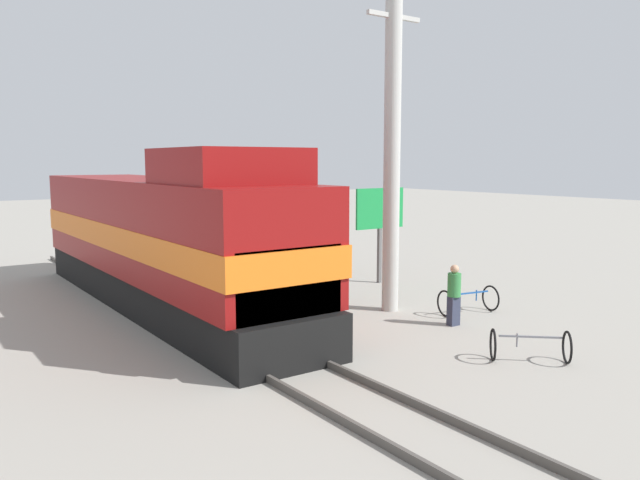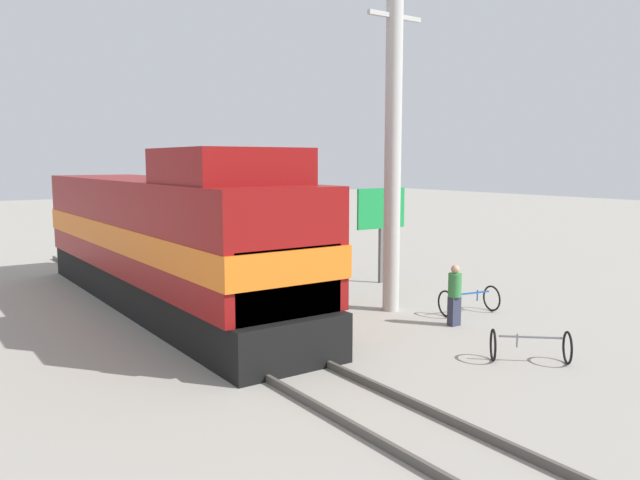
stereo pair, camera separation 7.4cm
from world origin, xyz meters
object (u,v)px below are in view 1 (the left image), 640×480
Objects in this scene: locomotive at (165,240)px; bicycle at (468,300)px; billboard_sign at (380,213)px; bicycle_spare at (530,346)px; utility_pole at (392,146)px; vendor_umbrella at (286,234)px; person_bystander at (454,293)px.

bicycle is at bearing -39.58° from locomotive.
bicycle_spare is at bearing -110.06° from billboard_sign.
utility_pole reaches higher than vendor_umbrella.
vendor_umbrella is 5.81m from bicycle.
bicycle is at bearing -100.45° from billboard_sign.
utility_pole reaches higher than billboard_sign.
utility_pole is 4.39m from vendor_umbrella.
person_bystander is 1.49m from bicycle.
bicycle is 4.21m from bicycle_spare.
bicycle is (1.27, 0.63, -0.47)m from person_bystander.
person_bystander is at bearing -111.65° from billboard_sign.
locomotive is at bearing 175.29° from billboard_sign.
vendor_umbrella reaches higher than person_bystander.
locomotive is at bearing 169.73° from vendor_umbrella.
utility_pole is at bearing 54.34° from bicycle.
vendor_umbrella is 3.84m from billboard_sign.
bicycle_spare is (-3.07, -8.40, -2.05)m from billboard_sign.
billboard_sign reaches higher than bicycle_spare.
utility_pole is 5.34× the size of bicycle.
person_bystander is (1.66, -5.38, -1.11)m from vendor_umbrella.
billboard_sign is at bearing -0.11° from bicycle.
locomotive is at bearing 131.15° from person_bystander.
locomotive reaches higher than bicycle.
locomotive is 7.47m from billboard_sign.
billboard_sign is 2.02× the size of bicycle_spare.
locomotive reaches higher than vendor_umbrella.
person_bystander is (0.23, -2.18, -3.76)m from utility_pole.
vendor_umbrella is at bearing -179.34° from billboard_sign.
locomotive is 9.24× the size of person_bystander.
utility_pole is (5.05, -3.86, 2.64)m from locomotive.
vendor_umbrella is 0.77× the size of billboard_sign.
bicycle_spare is at bearing -97.54° from utility_pole.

